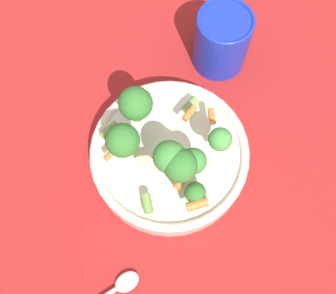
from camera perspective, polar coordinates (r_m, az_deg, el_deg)
ground_plane at (r=0.62m, az=0.00°, el=-1.92°), size 3.00×3.00×0.00m
bowl at (r=0.60m, az=0.00°, el=-1.16°), size 0.24×0.24×0.05m
pasta_salad at (r=0.52m, az=-1.20°, el=0.19°), size 0.19×0.18×0.10m
cup at (r=0.67m, az=7.61°, el=15.14°), size 0.09×0.09×0.11m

